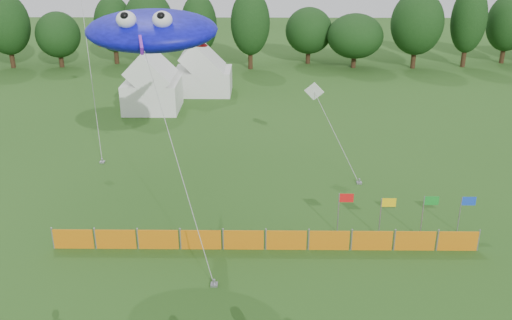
{
  "coord_description": "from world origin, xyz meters",
  "views": [
    {
      "loc": [
        0.23,
        -15.61,
        14.14
      ],
      "look_at": [
        0.0,
        6.0,
        5.2
      ],
      "focal_mm": 40.0,
      "sensor_mm": 36.0,
      "label": 1
    }
  ],
  "objects_px": {
    "tent_right": "(203,73)",
    "stingray_kite": "(154,29)",
    "tent_left": "(152,86)",
    "barrier_fence": "(265,240)"
  },
  "relations": [
    {
      "from": "tent_right",
      "to": "stingray_kite",
      "type": "height_order",
      "value": "stingray_kite"
    },
    {
      "from": "tent_right",
      "to": "barrier_fence",
      "type": "bearing_deg",
      "value": -78.58
    },
    {
      "from": "tent_left",
      "to": "barrier_fence",
      "type": "xyz_separation_m",
      "value": [
        9.12,
        -21.89,
        -1.49
      ]
    },
    {
      "from": "tent_left",
      "to": "tent_right",
      "type": "height_order",
      "value": "tent_left"
    },
    {
      "from": "tent_left",
      "to": "tent_right",
      "type": "bearing_deg",
      "value": 54.02
    },
    {
      "from": "tent_left",
      "to": "barrier_fence",
      "type": "distance_m",
      "value": 23.77
    },
    {
      "from": "tent_right",
      "to": "barrier_fence",
      "type": "relative_size",
      "value": 0.26
    },
    {
      "from": "barrier_fence",
      "to": "stingray_kite",
      "type": "distance_m",
      "value": 10.96
    },
    {
      "from": "tent_left",
      "to": "barrier_fence",
      "type": "relative_size",
      "value": 0.23
    },
    {
      "from": "stingray_kite",
      "to": "tent_right",
      "type": "bearing_deg",
      "value": 90.85
    }
  ]
}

